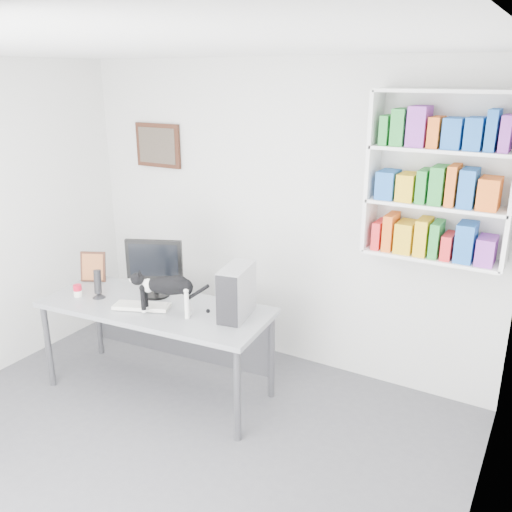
% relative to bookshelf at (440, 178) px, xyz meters
% --- Properties ---
extents(room, '(4.01, 4.01, 2.70)m').
position_rel_bookshelf_xyz_m(room, '(-1.40, -1.85, -0.50)').
color(room, '#535358').
rests_on(room, ground).
extents(bookshelf, '(1.03, 0.28, 1.24)m').
position_rel_bookshelf_xyz_m(bookshelf, '(0.00, 0.00, 0.00)').
color(bookshelf, white).
rests_on(bookshelf, room).
extents(wall_art, '(0.52, 0.04, 0.42)m').
position_rel_bookshelf_xyz_m(wall_art, '(-2.70, 0.12, 0.05)').
color(wall_art, '#422115').
rests_on(wall_art, room).
extents(desk, '(1.95, 0.91, 0.79)m').
position_rel_bookshelf_xyz_m(desk, '(-1.92, -0.95, -1.46)').
color(desk, gray).
rests_on(desk, room).
extents(monitor, '(0.52, 0.40, 0.50)m').
position_rel_bookshelf_xyz_m(monitor, '(-2.04, -0.78, -0.81)').
color(monitor, black).
rests_on(monitor, desk).
extents(keyboard, '(0.47, 0.32, 0.03)m').
position_rel_bookshelf_xyz_m(keyboard, '(-1.98, -1.04, -1.04)').
color(keyboard, silver).
rests_on(keyboard, desk).
extents(pc_tower, '(0.25, 0.43, 0.40)m').
position_rel_bookshelf_xyz_m(pc_tower, '(-1.24, -0.79, -0.86)').
color(pc_tower, '#A2A2A6').
rests_on(pc_tower, desk).
extents(speaker, '(0.15, 0.15, 0.25)m').
position_rel_bookshelf_xyz_m(speaker, '(-2.43, -1.06, -0.94)').
color(speaker, black).
rests_on(speaker, desk).
extents(leaning_print, '(0.24, 0.18, 0.28)m').
position_rel_bookshelf_xyz_m(leaning_print, '(-2.75, -0.80, -0.92)').
color(leaning_print, '#422115').
rests_on(leaning_print, desk).
extents(soup_can, '(0.09, 0.09, 0.10)m').
position_rel_bookshelf_xyz_m(soup_can, '(-2.60, -1.13, -1.01)').
color(soup_can, red).
rests_on(soup_can, desk).
extents(cat, '(0.56, 0.35, 0.34)m').
position_rel_bookshelf_xyz_m(cat, '(-1.70, -1.05, -0.89)').
color(cat, black).
rests_on(cat, desk).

